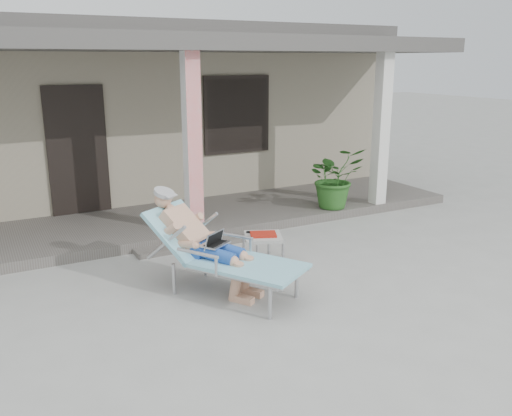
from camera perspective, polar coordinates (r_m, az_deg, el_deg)
ground at (r=6.44m, az=0.77°, el=-8.82°), size 60.00×60.00×0.00m
house at (r=12.03m, az=-14.44°, el=10.25°), size 10.40×5.40×3.30m
porch_deck at (r=9.00m, az=-8.42°, el=-1.35°), size 10.00×2.00×0.15m
porch_overhang at (r=8.58m, az=-9.02°, el=16.18°), size 10.00×2.30×2.85m
porch_step at (r=7.99m, az=-5.61°, el=-3.72°), size 2.00×0.30×0.07m
lounger at (r=6.23m, az=-4.71°, el=-2.07°), size 1.60×1.97×1.26m
side_table at (r=7.15m, az=0.76°, el=-3.19°), size 0.63×0.63×0.43m
potted_palm at (r=9.42m, az=8.29°, el=3.21°), size 1.08×0.97×1.06m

